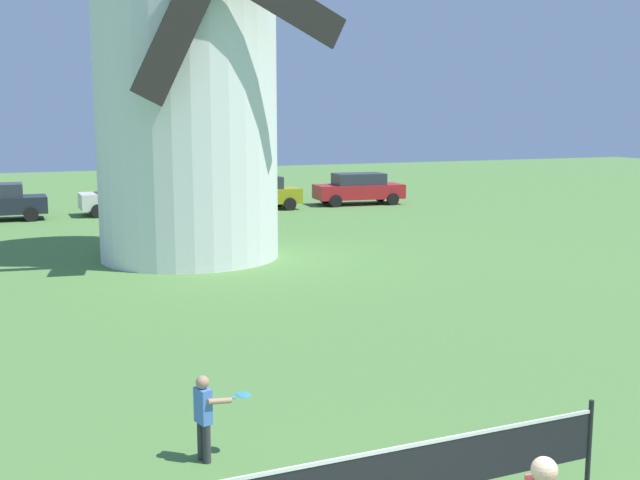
# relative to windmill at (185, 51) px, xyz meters

# --- Properties ---
(windmill) EXTENTS (7.70, 6.23, 12.30)m
(windmill) POSITION_rel_windmill_xyz_m (0.00, 0.00, 0.00)
(windmill) COLOR white
(windmill) RESTS_ON ground_plane
(tennis_net) EXTENTS (5.19, 0.06, 1.10)m
(tennis_net) POSITION_rel_windmill_xyz_m (-1.95, -16.76, -5.60)
(tennis_net) COLOR black
(tennis_net) RESTS_ON ground_plane
(player_far) EXTENTS (0.75, 0.37, 1.13)m
(player_far) POSITION_rel_windmill_xyz_m (-3.31, -14.24, -5.65)
(player_far) COLOR #333338
(player_far) RESTS_ON ground_plane
(parked_car_cream) EXTENTS (4.10, 1.89, 1.56)m
(parked_car_cream) POSITION_rel_windmill_xyz_m (-0.03, 11.71, -5.48)
(parked_car_cream) COLOR silver
(parked_car_cream) RESTS_ON ground_plane
(parked_car_mustard) EXTENTS (4.18, 2.04, 1.56)m
(parked_car_mustard) POSITION_rel_windmill_xyz_m (5.86, 11.03, -5.48)
(parked_car_mustard) COLOR #999919
(parked_car_mustard) RESTS_ON ground_plane
(parked_car_red) EXTENTS (4.56, 2.25, 1.56)m
(parked_car_red) POSITION_rel_windmill_xyz_m (11.30, 11.12, -5.48)
(parked_car_red) COLOR red
(parked_car_red) RESTS_ON ground_plane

